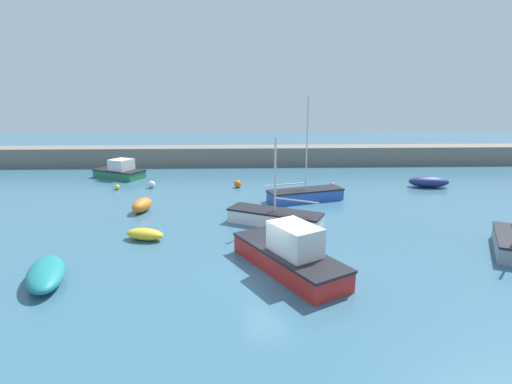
{
  "coord_description": "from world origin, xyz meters",
  "views": [
    {
      "loc": [
        -1.31,
        -15.98,
        7.73
      ],
      "look_at": [
        -0.4,
        10.93,
        0.83
      ],
      "focal_mm": 28.0,
      "sensor_mm": 36.0,
      "label": 1
    }
  ],
  "objects_px": {
    "mooring_buoy_orange": "(238,184)",
    "mooring_buoy_yellow": "(117,187)",
    "sailboat_short_mast": "(275,217)",
    "fishing_dinghy_green": "(142,205)",
    "open_tender_yellow": "(46,274)",
    "dinghy_near_pier": "(145,234)",
    "motorboat_grey_hull": "(120,171)",
    "motorboat_with_cabin": "(290,254)",
    "rowboat_blue_near": "(429,182)",
    "mooring_buoy_white": "(152,184)",
    "sailboat_tall_mast": "(305,194)",
    "mooring_buoy_pink": "(332,185)"
  },
  "relations": [
    {
      "from": "rowboat_blue_near",
      "to": "mooring_buoy_white",
      "type": "xyz_separation_m",
      "value": [
        -22.66,
        0.51,
        -0.16
      ]
    },
    {
      "from": "motorboat_with_cabin",
      "to": "mooring_buoy_yellow",
      "type": "bearing_deg",
      "value": 8.85
    },
    {
      "from": "mooring_buoy_orange",
      "to": "dinghy_near_pier",
      "type": "bearing_deg",
      "value": -112.5
    },
    {
      "from": "open_tender_yellow",
      "to": "sailboat_tall_mast",
      "type": "bearing_deg",
      "value": -66.15
    },
    {
      "from": "fishing_dinghy_green",
      "to": "sailboat_short_mast",
      "type": "height_order",
      "value": "sailboat_short_mast"
    },
    {
      "from": "mooring_buoy_orange",
      "to": "mooring_buoy_yellow",
      "type": "distance_m",
      "value": 9.65
    },
    {
      "from": "motorboat_grey_hull",
      "to": "sailboat_tall_mast",
      "type": "height_order",
      "value": "sailboat_tall_mast"
    },
    {
      "from": "motorboat_grey_hull",
      "to": "dinghy_near_pier",
      "type": "bearing_deg",
      "value": 138.98
    },
    {
      "from": "open_tender_yellow",
      "to": "dinghy_near_pier",
      "type": "bearing_deg",
      "value": -51.76
    },
    {
      "from": "motorboat_grey_hull",
      "to": "sailboat_short_mast",
      "type": "distance_m",
      "value": 18.71
    },
    {
      "from": "dinghy_near_pier",
      "to": "rowboat_blue_near",
      "type": "bearing_deg",
      "value": -135.13
    },
    {
      "from": "motorboat_with_cabin",
      "to": "mooring_buoy_yellow",
      "type": "relative_size",
      "value": 16.01
    },
    {
      "from": "sailboat_tall_mast",
      "to": "mooring_buoy_orange",
      "type": "height_order",
      "value": "sailboat_tall_mast"
    },
    {
      "from": "dinghy_near_pier",
      "to": "mooring_buoy_yellow",
      "type": "relative_size",
      "value": 5.64
    },
    {
      "from": "dinghy_near_pier",
      "to": "fishing_dinghy_green",
      "type": "bearing_deg",
      "value": -58.74
    },
    {
      "from": "mooring_buoy_orange",
      "to": "rowboat_blue_near",
      "type": "bearing_deg",
      "value": -1.51
    },
    {
      "from": "open_tender_yellow",
      "to": "mooring_buoy_yellow",
      "type": "bearing_deg",
      "value": -13.47
    },
    {
      "from": "fishing_dinghy_green",
      "to": "mooring_buoy_yellow",
      "type": "bearing_deg",
      "value": -138.48
    },
    {
      "from": "motorboat_grey_hull",
      "to": "motorboat_with_cabin",
      "type": "height_order",
      "value": "motorboat_with_cabin"
    },
    {
      "from": "fishing_dinghy_green",
      "to": "rowboat_blue_near",
      "type": "height_order",
      "value": "rowboat_blue_near"
    },
    {
      "from": "rowboat_blue_near",
      "to": "open_tender_yellow",
      "type": "height_order",
      "value": "rowboat_blue_near"
    },
    {
      "from": "mooring_buoy_orange",
      "to": "fishing_dinghy_green",
      "type": "bearing_deg",
      "value": -133.8
    },
    {
      "from": "mooring_buoy_orange",
      "to": "sailboat_tall_mast",
      "type": "bearing_deg",
      "value": -40.13
    },
    {
      "from": "rowboat_blue_near",
      "to": "motorboat_grey_hull",
      "type": "xyz_separation_m",
      "value": [
        -26.35,
        4.49,
        0.18
      ]
    },
    {
      "from": "open_tender_yellow",
      "to": "sailboat_short_mast",
      "type": "bearing_deg",
      "value": -75.37
    },
    {
      "from": "motorboat_grey_hull",
      "to": "mooring_buoy_orange",
      "type": "relative_size",
      "value": 8.53
    },
    {
      "from": "dinghy_near_pier",
      "to": "mooring_buoy_pink",
      "type": "relative_size",
      "value": 6.24
    },
    {
      "from": "sailboat_short_mast",
      "to": "mooring_buoy_orange",
      "type": "distance_m",
      "value": 9.68
    },
    {
      "from": "sailboat_tall_mast",
      "to": "sailboat_short_mast",
      "type": "distance_m",
      "value": 5.89
    },
    {
      "from": "mooring_buoy_orange",
      "to": "mooring_buoy_yellow",
      "type": "xyz_separation_m",
      "value": [
        -9.64,
        -0.43,
        -0.09
      ]
    },
    {
      "from": "rowboat_blue_near",
      "to": "mooring_buoy_pink",
      "type": "distance_m",
      "value": 7.9
    },
    {
      "from": "mooring_buoy_yellow",
      "to": "mooring_buoy_white",
      "type": "relative_size",
      "value": 0.71
    },
    {
      "from": "mooring_buoy_white",
      "to": "mooring_buoy_yellow",
      "type": "bearing_deg",
      "value": -168.63
    },
    {
      "from": "sailboat_short_mast",
      "to": "fishing_dinghy_green",
      "type": "bearing_deg",
      "value": 7.71
    },
    {
      "from": "motorboat_with_cabin",
      "to": "sailboat_tall_mast",
      "type": "bearing_deg",
      "value": -41.75
    },
    {
      "from": "motorboat_with_cabin",
      "to": "open_tender_yellow",
      "type": "relative_size",
      "value": 1.7
    },
    {
      "from": "rowboat_blue_near",
      "to": "open_tender_yellow",
      "type": "distance_m",
      "value": 28.32
    },
    {
      "from": "dinghy_near_pier",
      "to": "open_tender_yellow",
      "type": "xyz_separation_m",
      "value": [
        -2.93,
        -4.78,
        0.09
      ]
    },
    {
      "from": "mooring_buoy_yellow",
      "to": "mooring_buoy_orange",
      "type": "bearing_deg",
      "value": 2.55
    },
    {
      "from": "mooring_buoy_orange",
      "to": "motorboat_grey_hull",
      "type": "bearing_deg",
      "value": 159.16
    },
    {
      "from": "mooring_buoy_white",
      "to": "sailboat_tall_mast",
      "type": "bearing_deg",
      "value": -19.56
    },
    {
      "from": "rowboat_blue_near",
      "to": "mooring_buoy_yellow",
      "type": "height_order",
      "value": "rowboat_blue_near"
    },
    {
      "from": "sailboat_tall_mast",
      "to": "mooring_buoy_yellow",
      "type": "height_order",
      "value": "sailboat_tall_mast"
    },
    {
      "from": "mooring_buoy_orange",
      "to": "mooring_buoy_pink",
      "type": "xyz_separation_m",
      "value": [
        7.76,
        -0.08,
        -0.11
      ]
    },
    {
      "from": "motorboat_with_cabin",
      "to": "dinghy_near_pier",
      "type": "bearing_deg",
      "value": 31.41
    },
    {
      "from": "fishing_dinghy_green",
      "to": "mooring_buoy_pink",
      "type": "xyz_separation_m",
      "value": [
        13.96,
        6.38,
        -0.25
      ]
    },
    {
      "from": "motorboat_grey_hull",
      "to": "motorboat_with_cabin",
      "type": "bearing_deg",
      "value": 152.11
    },
    {
      "from": "sailboat_short_mast",
      "to": "open_tender_yellow",
      "type": "distance_m",
      "value": 12.21
    },
    {
      "from": "sailboat_short_mast",
      "to": "rowboat_blue_near",
      "type": "bearing_deg",
      "value": -119.24
    },
    {
      "from": "motorboat_with_cabin",
      "to": "mooring_buoy_orange",
      "type": "xyz_separation_m",
      "value": [
        -2.44,
        15.62,
        -0.48
      ]
    }
  ]
}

